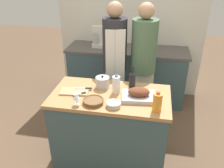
{
  "coord_description": "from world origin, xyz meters",
  "views": [
    {
      "loc": [
        0.43,
        -2.22,
        2.24
      ],
      "look_at": [
        0.0,
        0.11,
        0.99
      ],
      "focal_mm": 38.0,
      "sensor_mm": 36.0,
      "label": 1
    }
  ],
  "objects_px": {
    "wine_glass_right": "(76,97)",
    "condiment_bottle_short": "(145,45)",
    "juice_jug": "(157,102)",
    "milk_jug": "(116,84)",
    "person_cook_aproned": "(115,60)",
    "wine_bottle_green": "(132,79)",
    "cutting_board": "(74,91)",
    "wine_glass_left": "(118,80)",
    "condiment_bottle_tall": "(150,44)",
    "stock_pot": "(103,82)",
    "mixing_bowl": "(114,104)",
    "roasting_pan": "(139,95)",
    "wicker_basket": "(93,101)",
    "knife_chef": "(84,88)",
    "knife_paring": "(80,94)",
    "stand_mixer": "(98,38)",
    "person_cook_guest": "(143,62)"
  },
  "relations": [
    {
      "from": "wicker_basket",
      "to": "cutting_board",
      "type": "height_order",
      "value": "wicker_basket"
    },
    {
      "from": "cutting_board",
      "to": "wine_glass_right",
      "type": "xyz_separation_m",
      "value": [
        0.11,
        -0.25,
        0.09
      ]
    },
    {
      "from": "roasting_pan",
      "to": "milk_jug",
      "type": "height_order",
      "value": "milk_jug"
    },
    {
      "from": "person_cook_aproned",
      "to": "wine_bottle_green",
      "type": "bearing_deg",
      "value": -74.16
    },
    {
      "from": "juice_jug",
      "to": "knife_chef",
      "type": "distance_m",
      "value": 0.88
    },
    {
      "from": "knife_chef",
      "to": "person_cook_aproned",
      "type": "relative_size",
      "value": 0.11
    },
    {
      "from": "wine_bottle_green",
      "to": "stand_mixer",
      "type": "relative_size",
      "value": 0.73
    },
    {
      "from": "wicker_basket",
      "to": "juice_jug",
      "type": "height_order",
      "value": "juice_jug"
    },
    {
      "from": "cutting_board",
      "to": "knife_paring",
      "type": "relative_size",
      "value": 2.44
    },
    {
      "from": "wicker_basket",
      "to": "condiment_bottle_short",
      "type": "xyz_separation_m",
      "value": [
        0.43,
        1.65,
        0.09
      ]
    },
    {
      "from": "knife_chef",
      "to": "mixing_bowl",
      "type": "bearing_deg",
      "value": -35.25
    },
    {
      "from": "person_cook_guest",
      "to": "wine_bottle_green",
      "type": "bearing_deg",
      "value": -120.36
    },
    {
      "from": "stand_mixer",
      "to": "wine_glass_right",
      "type": "bearing_deg",
      "value": -83.62
    },
    {
      "from": "stock_pot",
      "to": "condiment_bottle_tall",
      "type": "height_order",
      "value": "condiment_bottle_tall"
    },
    {
      "from": "cutting_board",
      "to": "wine_bottle_green",
      "type": "height_order",
      "value": "wine_bottle_green"
    },
    {
      "from": "wicker_basket",
      "to": "person_cook_guest",
      "type": "xyz_separation_m",
      "value": [
        0.44,
        1.01,
        0.06
      ]
    },
    {
      "from": "roasting_pan",
      "to": "knife_chef",
      "type": "xyz_separation_m",
      "value": [
        -0.63,
        0.08,
        -0.03
      ]
    },
    {
      "from": "wicker_basket",
      "to": "wine_glass_left",
      "type": "xyz_separation_m",
      "value": [
        0.19,
        0.39,
        0.07
      ]
    },
    {
      "from": "wine_glass_right",
      "to": "person_cook_aproned",
      "type": "distance_m",
      "value": 1.08
    },
    {
      "from": "knife_chef",
      "to": "wine_glass_left",
      "type": "bearing_deg",
      "value": 19.52
    },
    {
      "from": "milk_jug",
      "to": "knife_chef",
      "type": "relative_size",
      "value": 1.04
    },
    {
      "from": "wine_bottle_green",
      "to": "condiment_bottle_tall",
      "type": "distance_m",
      "value": 1.34
    },
    {
      "from": "juice_jug",
      "to": "milk_jug",
      "type": "xyz_separation_m",
      "value": [
        -0.45,
        0.29,
        0.0
      ]
    },
    {
      "from": "stock_pot",
      "to": "juice_jug",
      "type": "xyz_separation_m",
      "value": [
        0.63,
        -0.38,
        0.03
      ]
    },
    {
      "from": "person_cook_aproned",
      "to": "stand_mixer",
      "type": "bearing_deg",
      "value": 107.58
    },
    {
      "from": "wine_glass_right",
      "to": "condiment_bottle_tall",
      "type": "bearing_deg",
      "value": 70.31
    },
    {
      "from": "wine_glass_left",
      "to": "condiment_bottle_tall",
      "type": "distance_m",
      "value": 1.41
    },
    {
      "from": "stock_pot",
      "to": "person_cook_aproned",
      "type": "distance_m",
      "value": 0.63
    },
    {
      "from": "wicker_basket",
      "to": "wine_glass_right",
      "type": "bearing_deg",
      "value": -157.99
    },
    {
      "from": "wine_glass_right",
      "to": "stand_mixer",
      "type": "relative_size",
      "value": 0.36
    },
    {
      "from": "condiment_bottle_tall",
      "to": "juice_jug",
      "type": "bearing_deg",
      "value": -85.14
    },
    {
      "from": "wine_glass_right",
      "to": "condiment_bottle_short",
      "type": "xyz_separation_m",
      "value": [
        0.59,
        1.71,
        0.01
      ]
    },
    {
      "from": "juice_jug",
      "to": "condiment_bottle_tall",
      "type": "distance_m",
      "value": 1.79
    },
    {
      "from": "stand_mixer",
      "to": "person_cook_aproned",
      "type": "bearing_deg",
      "value": -59.72
    },
    {
      "from": "wicker_basket",
      "to": "stock_pot",
      "type": "xyz_separation_m",
      "value": [
        0.02,
        0.36,
        0.04
      ]
    },
    {
      "from": "wicker_basket",
      "to": "condiment_bottle_tall",
      "type": "height_order",
      "value": "condiment_bottle_tall"
    },
    {
      "from": "stand_mixer",
      "to": "condiment_bottle_tall",
      "type": "height_order",
      "value": "stand_mixer"
    },
    {
      "from": "roasting_pan",
      "to": "person_cook_aproned",
      "type": "xyz_separation_m",
      "value": [
        -0.4,
        0.82,
        0.04
      ]
    },
    {
      "from": "roasting_pan",
      "to": "juice_jug",
      "type": "xyz_separation_m",
      "value": [
        0.19,
        -0.2,
        0.05
      ]
    },
    {
      "from": "cutting_board",
      "to": "wine_glass_left",
      "type": "bearing_deg",
      "value": 23.8
    },
    {
      "from": "cutting_board",
      "to": "juice_jug",
      "type": "bearing_deg",
      "value": -12.4
    },
    {
      "from": "wine_glass_left",
      "to": "cutting_board",
      "type": "bearing_deg",
      "value": -156.2
    },
    {
      "from": "wine_glass_right",
      "to": "knife_paring",
      "type": "xyz_separation_m",
      "value": [
        -0.03,
        0.19,
        -0.08
      ]
    },
    {
      "from": "wine_bottle_green",
      "to": "wicker_basket",
      "type": "bearing_deg",
      "value": -129.72
    },
    {
      "from": "juice_jug",
      "to": "wine_bottle_green",
      "type": "height_order",
      "value": "wine_bottle_green"
    },
    {
      "from": "knife_paring",
      "to": "juice_jug",
      "type": "bearing_deg",
      "value": -10.02
    },
    {
      "from": "stock_pot",
      "to": "wine_glass_right",
      "type": "xyz_separation_m",
      "value": [
        -0.18,
        -0.42,
        0.03
      ]
    },
    {
      "from": "roasting_pan",
      "to": "stand_mixer",
      "type": "xyz_separation_m",
      "value": [
        -0.81,
        1.51,
        0.12
      ]
    },
    {
      "from": "wine_glass_left",
      "to": "roasting_pan",
      "type": "bearing_deg",
      "value": -38.75
    },
    {
      "from": "stock_pot",
      "to": "mixing_bowl",
      "type": "height_order",
      "value": "stock_pot"
    }
  ]
}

